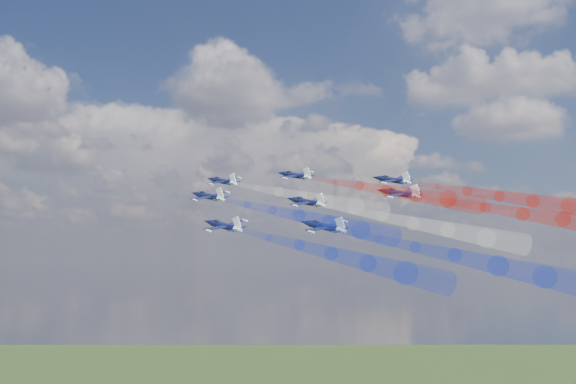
# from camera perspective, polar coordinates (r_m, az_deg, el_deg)

# --- Properties ---
(jet_lead) EXTENTS (13.25, 13.13, 6.68)m
(jet_lead) POSITION_cam_1_polar(r_m,az_deg,el_deg) (157.44, -5.17, 0.85)
(jet_lead) COLOR black
(trail_lead) EXTENTS (33.42, 27.28, 11.95)m
(trail_lead) POSITION_cam_1_polar(r_m,az_deg,el_deg) (139.46, 1.19, -0.35)
(trail_lead) COLOR white
(jet_inner_left) EXTENTS (13.25, 13.13, 6.68)m
(jet_inner_left) POSITION_cam_1_polar(r_m,az_deg,el_deg) (138.90, -6.27, -0.35)
(jet_inner_left) COLOR black
(trail_inner_left) EXTENTS (33.42, 27.28, 11.95)m
(trail_inner_left) POSITION_cam_1_polar(r_m,az_deg,el_deg) (120.79, 0.90, -1.91)
(trail_inner_left) COLOR #1831D1
(jet_inner_right) EXTENTS (13.25, 13.13, 6.68)m
(jet_inner_right) POSITION_cam_1_polar(r_m,az_deg,el_deg) (153.18, 0.59, 1.32)
(jet_inner_right) COLOR black
(trail_inner_right) EXTENTS (33.42, 27.28, 11.95)m
(trail_inner_right) POSITION_cam_1_polar(r_m,az_deg,el_deg) (137.05, 7.82, 0.14)
(trail_inner_right) COLOR red
(jet_outer_left) EXTENTS (13.25, 13.13, 6.68)m
(jet_outer_left) POSITION_cam_1_polar(r_m,az_deg,el_deg) (122.13, -5.08, -2.68)
(jet_outer_left) COLOR black
(trail_outer_left) EXTENTS (33.42, 27.28, 11.95)m
(trail_outer_left) POSITION_cam_1_polar(r_m,az_deg,el_deg) (104.72, 3.45, -4.87)
(trail_outer_left) COLOR #1831D1
(jet_center_third) EXTENTS (13.25, 13.13, 6.68)m
(jet_center_third) POSITION_cam_1_polar(r_m,az_deg,el_deg) (135.81, 1.49, -0.79)
(jet_center_third) COLOR black
(trail_center_third) EXTENTS (33.42, 27.28, 11.95)m
(trail_center_third) POSITION_cam_1_polar(r_m,az_deg,el_deg) (120.28, 9.88, -2.41)
(trail_center_third) COLOR white
(jet_outer_right) EXTENTS (13.25, 13.13, 6.68)m
(jet_outer_right) POSITION_cam_1_polar(r_m,az_deg,el_deg) (151.52, 8.25, 0.94)
(jet_outer_right) COLOR black
(trail_outer_right) EXTENTS (33.42, 27.28, 11.95)m
(trail_outer_right) POSITION_cam_1_polar(r_m,az_deg,el_deg) (138.15, 16.32, -0.29)
(trail_outer_right) COLOR red
(jet_rear_left) EXTENTS (13.25, 13.13, 6.68)m
(jet_rear_left) POSITION_cam_1_polar(r_m,az_deg,el_deg) (117.14, 2.88, -2.76)
(jet_rear_left) COLOR black
(trail_rear_left) EXTENTS (33.42, 27.28, 11.95)m
(trail_rear_left) POSITION_cam_1_polar(r_m,az_deg,el_deg) (102.50, 13.00, -4.93)
(trail_rear_left) COLOR #1831D1
(jet_rear_right) EXTENTS (13.25, 13.13, 6.68)m
(jet_rear_right) POSITION_cam_1_polar(r_m,az_deg,el_deg) (135.01, 8.82, -0.12)
(jet_rear_right) COLOR black
(trail_rear_right) EXTENTS (33.42, 27.28, 11.95)m
(trail_rear_right) POSITION_cam_1_polar(r_m,az_deg,el_deg) (122.10, 18.03, -1.63)
(trail_rear_right) COLOR red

